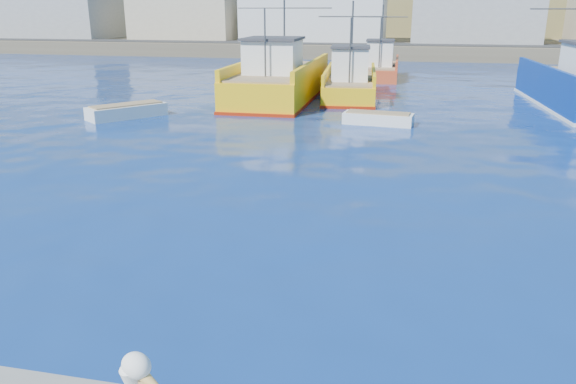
# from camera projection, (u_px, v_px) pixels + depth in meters

# --- Properties ---
(ground) EXTENTS (260.00, 260.00, 0.00)m
(ground) POSITION_uv_depth(u_px,v_px,m) (235.00, 316.00, 11.06)
(ground) COLOR navy
(ground) RESTS_ON ground
(trawler_yellow_a) EXTENTS (6.37, 14.00, 6.85)m
(trawler_yellow_a) POSITION_uv_depth(u_px,v_px,m) (279.00, 81.00, 37.16)
(trawler_yellow_a) COLOR #F1B60D
(trawler_yellow_a) RESTS_ON ground
(trawler_yellow_b) EXTENTS (4.55, 9.87, 6.30)m
(trawler_yellow_b) POSITION_uv_depth(u_px,v_px,m) (350.00, 84.00, 37.56)
(trawler_yellow_b) COLOR #F1B60D
(trawler_yellow_b) RESTS_ON ground
(boat_orange) EXTENTS (4.23, 8.12, 6.05)m
(boat_orange) POSITION_uv_depth(u_px,v_px,m) (380.00, 67.00, 47.77)
(boat_orange) COLOR #C74622
(boat_orange) RESTS_ON ground
(skiff_left) EXTENTS (3.78, 4.28, 0.93)m
(skiff_left) POSITION_uv_depth(u_px,v_px,m) (127.00, 112.00, 30.99)
(skiff_left) COLOR silver
(skiff_left) RESTS_ON ground
(skiff_mid) EXTENTS (3.69, 1.64, 0.78)m
(skiff_mid) POSITION_uv_depth(u_px,v_px,m) (378.00, 120.00, 29.21)
(skiff_mid) COLOR silver
(skiff_mid) RESTS_ON ground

